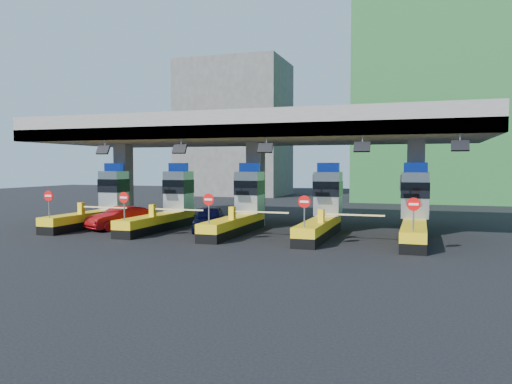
% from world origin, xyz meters
% --- Properties ---
extents(ground, '(120.00, 120.00, 0.00)m').
position_xyz_m(ground, '(0.00, 0.00, 0.00)').
color(ground, black).
rests_on(ground, ground).
extents(toll_canopy, '(28.00, 12.09, 7.00)m').
position_xyz_m(toll_canopy, '(0.00, 2.87, 6.13)').
color(toll_canopy, slate).
rests_on(toll_canopy, ground).
extents(toll_lane_far_left, '(4.43, 8.00, 4.16)m').
position_xyz_m(toll_lane_far_left, '(-10.00, 0.28, 1.40)').
color(toll_lane_far_left, black).
rests_on(toll_lane_far_left, ground).
extents(toll_lane_left, '(4.43, 8.00, 4.16)m').
position_xyz_m(toll_lane_left, '(-5.00, 0.28, 1.40)').
color(toll_lane_left, black).
rests_on(toll_lane_left, ground).
extents(toll_lane_center, '(4.43, 8.00, 4.16)m').
position_xyz_m(toll_lane_center, '(0.00, 0.28, 1.40)').
color(toll_lane_center, black).
rests_on(toll_lane_center, ground).
extents(toll_lane_right, '(4.43, 8.00, 4.16)m').
position_xyz_m(toll_lane_right, '(5.00, 0.28, 1.40)').
color(toll_lane_right, black).
rests_on(toll_lane_right, ground).
extents(toll_lane_far_right, '(4.43, 8.00, 4.16)m').
position_xyz_m(toll_lane_far_right, '(10.00, 0.28, 1.40)').
color(toll_lane_far_right, black).
rests_on(toll_lane_far_right, ground).
extents(bg_building_scaffold, '(18.00, 12.00, 28.00)m').
position_xyz_m(bg_building_scaffold, '(12.00, 32.00, 14.00)').
color(bg_building_scaffold, '#1E5926').
rests_on(bg_building_scaffold, ground).
extents(bg_building_concrete, '(14.00, 10.00, 18.00)m').
position_xyz_m(bg_building_concrete, '(-14.00, 36.00, 9.00)').
color(bg_building_concrete, '#4C4C49').
rests_on(bg_building_concrete, ground).
extents(van, '(3.14, 4.82, 1.53)m').
position_xyz_m(van, '(-1.93, -0.16, 0.76)').
color(van, black).
rests_on(van, ground).
extents(red_car, '(3.21, 4.59, 1.44)m').
position_xyz_m(red_car, '(-7.51, -1.14, 0.72)').
color(red_car, maroon).
rests_on(red_car, ground).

